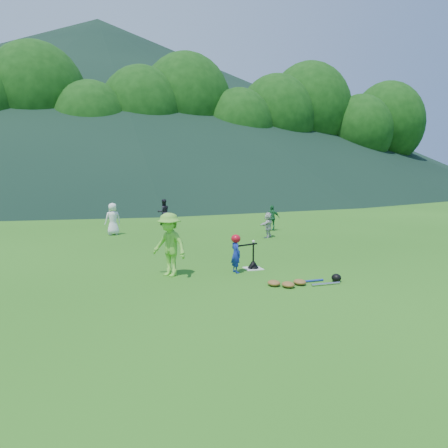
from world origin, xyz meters
name	(u,v)px	position (x,y,z in m)	size (l,w,h in m)	color
ground	(253,269)	(0.00, 0.00, 0.00)	(120.00, 120.00, 0.00)	#256016
home_plate	(253,268)	(0.00, 0.00, 0.01)	(0.45, 0.45, 0.02)	silver
baseball	(253,241)	(0.00, 0.00, 0.74)	(0.08, 0.08, 0.08)	white
batter_child	(236,254)	(-0.58, -0.25, 0.48)	(0.35, 0.23, 0.96)	#162A98
adult_coach	(169,245)	(-2.25, -0.07, 0.78)	(1.01, 0.58, 1.57)	#6AC038
fielder_a	(113,219)	(-3.11, 7.35, 0.64)	(0.63, 0.41, 1.29)	white
fielder_b	(164,212)	(-0.62, 9.79, 0.61)	(0.59, 0.46, 1.22)	black
fielder_c	(272,218)	(3.47, 6.48, 0.55)	(0.64, 0.27, 1.10)	#216E3A
fielder_d	(268,225)	(2.53, 4.79, 0.49)	(0.91, 0.29, 0.98)	silver
batting_tee	(253,264)	(0.00, 0.00, 0.13)	(0.30, 0.30, 0.68)	black
batter_gear	(237,239)	(-0.55, -0.25, 0.86)	(0.73, 0.26, 0.32)	#B80C1E
equipment_pile	(300,282)	(0.42, -1.83, 0.07)	(1.80, 0.56, 0.19)	olive
outfield_fence	(133,191)	(0.00, 28.00, 0.70)	(70.07, 0.08, 1.33)	gray
tree_line	(127,111)	(0.20, 33.83, 8.21)	(70.04, 11.40, 14.82)	#382314
distant_hills	(60,105)	(-7.63, 81.81, 14.98)	(155.00, 140.00, 32.00)	black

